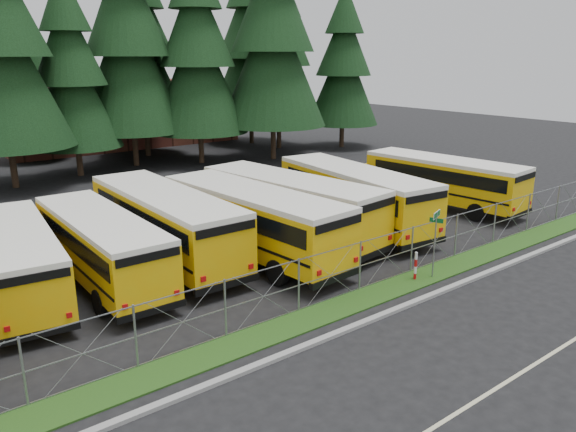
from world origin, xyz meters
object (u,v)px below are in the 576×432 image
object	(u,v)px
street_sign	(436,230)
striped_bollard	(416,266)
bus_3	(162,225)
bus_5	(285,208)
bus_1	(18,262)
bus_6	(349,197)
bus_2	(99,248)
bus_4	(247,223)
bus_east	(437,182)

from	to	relation	value
street_sign	striped_bollard	distance (m)	1.64
bus_3	bus_5	size ratio (longest dim) A/B	1.00
bus_1	bus_6	xyz separation A→B (m)	(15.89, -1.18, 0.21)
bus_6	street_sign	xyz separation A→B (m)	(-2.35, -7.31, 0.48)
bus_5	street_sign	size ratio (longest dim) A/B	4.22
bus_2	bus_4	distance (m)	6.36
bus_5	bus_4	bearing A→B (deg)	-168.46
bus_4	bus_5	world-z (taller)	same
bus_4	striped_bollard	size ratio (longest dim) A/B	9.89
bus_1	bus_3	size ratio (longest dim) A/B	0.86
bus_2	street_sign	distance (m)	13.35
bus_1	bus_4	distance (m)	9.27
street_sign	bus_2	bearing A→B (deg)	143.06
bus_2	striped_bollard	world-z (taller)	bus_2
bus_4	bus_6	world-z (taller)	same
bus_3	bus_6	bearing A→B (deg)	-7.97
bus_4	bus_east	size ratio (longest dim) A/B	1.06
striped_bollard	bus_1	bearing A→B (deg)	147.27
bus_5	street_sign	distance (m)	7.91
bus_3	street_sign	world-z (taller)	bus_3
bus_3	bus_5	bearing A→B (deg)	-9.53
bus_2	street_sign	bearing A→B (deg)	-36.18
bus_2	bus_east	xyz separation A→B (m)	(19.86, -1.08, 0.07)
bus_2	bus_6	size ratio (longest dim) A/B	0.90
bus_3	bus_east	size ratio (longest dim) A/B	1.06
bus_4	bus_3	bearing A→B (deg)	142.71
bus_3	bus_4	bearing A→B (deg)	-32.24
bus_3	striped_bollard	size ratio (longest dim) A/B	9.89
bus_1	bus_2	size ratio (longest dim) A/B	0.96
bus_1	bus_2	world-z (taller)	bus_2
bus_5	striped_bollard	world-z (taller)	bus_5
bus_east	bus_2	bearing A→B (deg)	171.31
bus_1	bus_4	world-z (taller)	bus_4
bus_3	bus_5	distance (m)	6.08
bus_3	striped_bollard	distance (m)	10.96
bus_1	street_sign	distance (m)	15.99
bus_east	bus_4	bearing A→B (deg)	175.05
bus_3	bus_east	xyz separation A→B (m)	(16.75, -1.88, -0.09)
bus_2	bus_5	world-z (taller)	bus_5
bus_2	bus_east	bearing A→B (deg)	-2.36
bus_2	bus_5	bearing A→B (deg)	-0.99
street_sign	striped_bollard	size ratio (longest dim) A/B	2.34
striped_bollard	bus_2	bearing A→B (deg)	141.97
bus_1	street_sign	xyz separation A→B (m)	(13.54, -8.48, 0.69)
bus_4	bus_1	bearing A→B (deg)	165.07
striped_bollard	bus_6	bearing A→B (deg)	66.16
bus_east	bus_1	bearing A→B (deg)	170.53
bus_2	bus_4	world-z (taller)	bus_4
bus_3	bus_1	bearing A→B (deg)	-176.16
bus_1	bus_6	distance (m)	15.93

